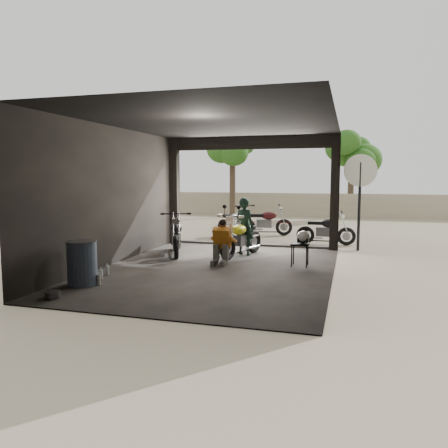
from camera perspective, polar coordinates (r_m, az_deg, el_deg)
The scene contains 16 objects.
ground at distance 9.69m, azimuth -0.97°, elevation -6.01°, with size 80.00×80.00×0.00m, color #7A6D56.
garage at distance 10.02m, azimuth -0.06°, elevation 1.79°, with size 7.00×7.13×3.20m.
boundary_wall at distance 23.26m, azimuth 9.24°, elevation 2.53°, with size 18.00×0.30×1.20m, color gray.
tree_left at distance 22.40m, azimuth 1.13°, elevation 11.14°, with size 2.20×2.20×5.60m.
tree_right at distance 23.10m, azimuth 16.38°, elevation 9.68°, with size 2.20×2.20×5.00m.
main_bike at distance 11.17m, azimuth 2.29°, elevation -1.45°, with size 0.69×1.69×1.13m, color beige, non-canonical shape.
left_bike at distance 11.52m, azimuth -6.30°, elevation -1.19°, with size 0.70×1.70×1.15m, color black, non-canonical shape.
outside_bike_a at distance 14.36m, azimuth 1.52°, elevation 0.30°, with size 0.70×1.71×1.15m, color black, non-canonical shape.
outside_bike_b at distance 15.36m, azimuth 5.44°, elevation 0.56°, with size 0.67×1.63×1.10m, color #3C0E10, non-canonical shape.
outside_bike_c at distance 13.51m, azimuth 13.16°, elevation -0.49°, with size 0.63×1.53×1.03m, color black, non-canonical shape.
rider at distance 11.34m, azimuth 2.72°, elevation -0.34°, with size 0.55×0.36×1.52m, color black.
mechanic at distance 10.12m, azimuth -0.41°, elevation -2.55°, with size 0.52×0.70×1.02m, color #C8731A, non-canonical shape.
stool at distance 10.06m, azimuth 9.90°, elevation -2.90°, with size 0.40×0.40×0.55m.
helmet at distance 10.03m, azimuth 10.30°, elevation -1.68°, with size 0.30×0.31×0.28m, color white.
oil_drum at distance 8.62m, azimuth -18.05°, elevation -4.96°, with size 0.55×0.55×0.85m, color #40516B.
sign_post at distance 12.58m, azimuth 17.34°, elevation 4.88°, with size 0.89×0.08×2.66m.
Camera 1 is at (2.79, -9.05, 2.04)m, focal length 35.00 mm.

